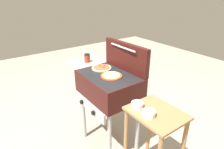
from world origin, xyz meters
The scene contains 9 objects.
ground_plane centered at (0.00, 0.00, 0.00)m, with size 8.00×8.00×0.00m, color gray.
grill centered at (-0.01, 0.00, 0.76)m, with size 0.96×0.53×0.90m.
grill_lid_open centered at (0.00, 0.21, 1.05)m, with size 0.63×0.09×0.30m.
pizza_cheese centered at (0.05, -0.01, 0.91)m, with size 0.22×0.22×0.04m.
pizza_pepperoni centered at (-0.19, 0.03, 0.91)m, with size 0.21×0.21×0.03m.
sauce_jar centered at (-0.46, 0.00, 0.95)m, with size 0.07×0.07×0.10m.
prep_table centered at (0.66, 0.00, 0.57)m, with size 0.44×0.36×0.81m.
topping_bowl_near centered at (0.52, -0.08, 0.83)m, with size 0.10×0.10×0.04m.
topping_bowl_far centered at (0.66, -0.09, 0.83)m, with size 0.11×0.11×0.04m.
Camera 1 is at (1.51, -1.05, 1.73)m, focal length 31.55 mm.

